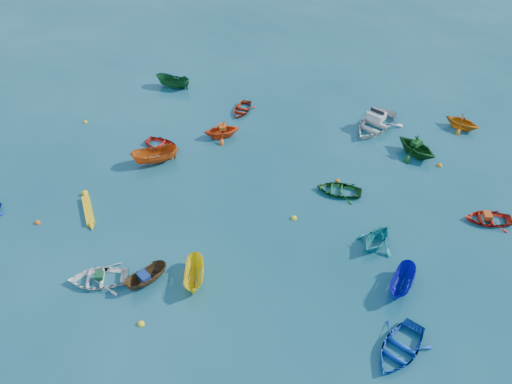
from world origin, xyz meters
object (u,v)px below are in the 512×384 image
Objects in this scene: dinghy_blue_se at (398,351)px; motorboat_white at (374,128)px; dinghy_white_near at (99,281)px; kayak_yellow at (89,212)px.

dinghy_blue_se is 19.67m from motorboat_white.
dinghy_blue_se reaches higher than dinghy_white_near.
dinghy_blue_se is (15.25, 6.73, 0.00)m from dinghy_white_near.
dinghy_white_near is 16.67m from dinghy_blue_se.
dinghy_white_near is 0.71× the size of motorboat_white.
dinghy_white_near reaches higher than kayak_yellow.
kayak_yellow is 0.73× the size of motorboat_white.
kayak_yellow is (-5.07, 3.09, 0.00)m from dinghy_white_near.
dinghy_blue_se is at bearing 68.60° from dinghy_white_near.
kayak_yellow is at bearing -166.55° from dinghy_white_near.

